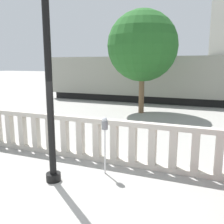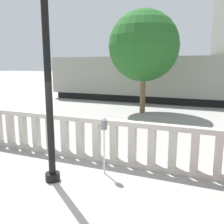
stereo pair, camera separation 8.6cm
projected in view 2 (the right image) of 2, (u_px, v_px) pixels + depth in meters
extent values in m
plane|color=gray|center=(41.00, 205.00, 5.22)|extent=(160.00, 160.00, 0.00)
cube|color=#BCB5A8|center=(97.00, 158.00, 7.63)|extent=(17.55, 0.24, 0.14)
cube|color=#BCB5A8|center=(96.00, 121.00, 7.41)|extent=(17.55, 0.24, 0.14)
cube|color=#BCB5A8|center=(10.00, 128.00, 8.81)|extent=(0.20, 0.20, 1.03)
cube|color=#BCB5A8|center=(23.00, 130.00, 8.59)|extent=(0.20, 0.20, 1.03)
cube|color=#BCB5A8|center=(36.00, 132.00, 8.38)|extent=(0.20, 0.20, 1.03)
cube|color=#BCB5A8|center=(50.00, 134.00, 8.16)|extent=(0.20, 0.20, 1.03)
cube|color=#BCB5A8|center=(65.00, 135.00, 7.95)|extent=(0.20, 0.20, 1.03)
cube|color=#BCB5A8|center=(80.00, 137.00, 7.73)|extent=(0.20, 0.20, 1.03)
cube|color=#BCB5A8|center=(97.00, 139.00, 7.52)|extent=(0.20, 0.20, 1.03)
cube|color=#BCB5A8|center=(114.00, 142.00, 7.31)|extent=(0.20, 0.20, 1.03)
cube|color=#BCB5A8|center=(132.00, 144.00, 7.09)|extent=(0.20, 0.20, 1.03)
cube|color=#BCB5A8|center=(152.00, 147.00, 6.88)|extent=(0.20, 0.20, 1.03)
cube|color=#BCB5A8|center=(173.00, 149.00, 6.66)|extent=(0.20, 0.20, 1.03)
cube|color=#BCB5A8|center=(195.00, 152.00, 6.45)|extent=(0.20, 0.20, 1.03)
cube|color=#BCB5A8|center=(218.00, 155.00, 6.23)|extent=(0.20, 0.20, 1.03)
cylinder|color=black|center=(53.00, 177.00, 6.29)|extent=(0.37, 0.37, 0.20)
cylinder|color=black|center=(46.00, 43.00, 5.67)|extent=(0.17, 0.17, 6.32)
cylinder|color=silver|center=(104.00, 152.00, 6.61)|extent=(0.04, 0.04, 1.22)
cylinder|color=slate|center=(104.00, 125.00, 6.47)|extent=(0.16, 0.16, 0.22)
sphere|color=#B2B7BC|center=(104.00, 120.00, 6.45)|extent=(0.14, 0.14, 0.14)
cube|color=black|center=(209.00, 101.00, 18.08)|extent=(24.37, 2.50, 0.55)
cube|color=gray|center=(211.00, 77.00, 17.75)|extent=(24.87, 3.12, 2.89)
cylinder|color=brown|center=(143.00, 93.00, 14.85)|extent=(0.32, 0.32, 2.38)
sphere|color=#235B23|center=(144.00, 46.00, 14.33)|extent=(4.08, 4.08, 4.08)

